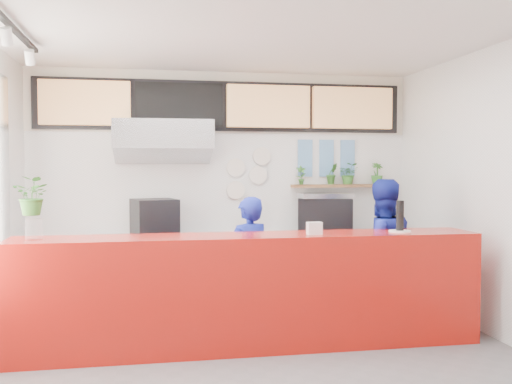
# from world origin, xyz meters

# --- Properties ---
(floor) EXTENTS (5.00, 5.00, 0.00)m
(floor) POSITION_xyz_m (0.00, 0.00, 0.00)
(floor) COLOR slate
(floor) RESTS_ON ground
(ceiling) EXTENTS (5.00, 5.00, 0.00)m
(ceiling) POSITION_xyz_m (0.00, 0.00, 3.00)
(ceiling) COLOR silver
(wall_back) EXTENTS (5.00, 0.00, 5.00)m
(wall_back) POSITION_xyz_m (0.00, 2.50, 1.50)
(wall_back) COLOR white
(wall_back) RESTS_ON ground
(wall_right) EXTENTS (0.00, 5.00, 5.00)m
(wall_right) POSITION_xyz_m (2.50, 0.00, 1.50)
(wall_right) COLOR white
(wall_right) RESTS_ON ground
(service_counter) EXTENTS (4.50, 0.60, 1.10)m
(service_counter) POSITION_xyz_m (0.00, 0.40, 0.55)
(service_counter) COLOR #A6130B
(service_counter) RESTS_ON ground
(cream_band) EXTENTS (5.00, 0.02, 0.80)m
(cream_band) POSITION_xyz_m (0.00, 2.49, 2.60)
(cream_band) COLOR beige
(cream_band) RESTS_ON wall_back
(prep_bench) EXTENTS (1.80, 0.60, 0.90)m
(prep_bench) POSITION_xyz_m (-0.80, 2.20, 0.45)
(prep_bench) COLOR #B2B5BA
(prep_bench) RESTS_ON ground
(panini_oven) EXTENTS (0.62, 0.62, 0.46)m
(panini_oven) POSITION_xyz_m (-0.91, 2.20, 1.13)
(panini_oven) COLOR black
(panini_oven) RESTS_ON prep_bench
(extraction_hood) EXTENTS (1.20, 0.70, 0.35)m
(extraction_hood) POSITION_xyz_m (-0.80, 2.15, 2.15)
(extraction_hood) COLOR #B2B5BA
(extraction_hood) RESTS_ON ceiling
(hood_lip) EXTENTS (1.20, 0.69, 0.31)m
(hood_lip) POSITION_xyz_m (-0.80, 2.15, 1.95)
(hood_lip) COLOR #B2B5BA
(hood_lip) RESTS_ON ceiling
(right_bench) EXTENTS (1.80, 0.60, 0.90)m
(right_bench) POSITION_xyz_m (1.50, 2.20, 0.45)
(right_bench) COLOR #B2B5BA
(right_bench) RESTS_ON ground
(espresso_machine) EXTENTS (0.80, 0.66, 0.45)m
(espresso_machine) POSITION_xyz_m (1.29, 2.20, 1.12)
(espresso_machine) COLOR black
(espresso_machine) RESTS_ON right_bench
(espresso_tray) EXTENTS (0.69, 0.49, 0.06)m
(espresso_tray) POSITION_xyz_m (1.29, 2.20, 1.38)
(espresso_tray) COLOR #B0B2B7
(espresso_tray) RESTS_ON espresso_machine
(herb_shelf) EXTENTS (1.40, 0.18, 0.04)m
(herb_shelf) POSITION_xyz_m (1.60, 2.40, 1.50)
(herb_shelf) COLOR brown
(herb_shelf) RESTS_ON wall_back
(menu_board_far_left) EXTENTS (1.10, 0.10, 0.55)m
(menu_board_far_left) POSITION_xyz_m (-1.75, 2.38, 2.55)
(menu_board_far_left) COLOR tan
(menu_board_far_left) RESTS_ON wall_back
(menu_board_mid_left) EXTENTS (1.10, 0.10, 0.55)m
(menu_board_mid_left) POSITION_xyz_m (-0.59, 2.38, 2.55)
(menu_board_mid_left) COLOR black
(menu_board_mid_left) RESTS_ON wall_back
(menu_board_mid_right) EXTENTS (1.10, 0.10, 0.55)m
(menu_board_mid_right) POSITION_xyz_m (0.57, 2.38, 2.55)
(menu_board_mid_right) COLOR tan
(menu_board_mid_right) RESTS_ON wall_back
(menu_board_far_right) EXTENTS (1.10, 0.10, 0.55)m
(menu_board_far_right) POSITION_xyz_m (1.73, 2.38, 2.55)
(menu_board_far_right) COLOR tan
(menu_board_far_right) RESTS_ON wall_back
(soffit) EXTENTS (4.80, 0.04, 0.65)m
(soffit) POSITION_xyz_m (0.00, 2.46, 2.55)
(soffit) COLOR black
(soffit) RESTS_ON wall_back
(track_rail) EXTENTS (0.05, 2.40, 0.04)m
(track_rail) POSITION_xyz_m (-2.10, 0.00, 2.94)
(track_rail) COLOR black
(track_rail) RESTS_ON ceiling
(dec_plate_a) EXTENTS (0.24, 0.03, 0.24)m
(dec_plate_a) POSITION_xyz_m (0.15, 2.47, 1.75)
(dec_plate_a) COLOR silver
(dec_plate_a) RESTS_ON wall_back
(dec_plate_b) EXTENTS (0.24, 0.03, 0.24)m
(dec_plate_b) POSITION_xyz_m (0.45, 2.47, 1.65)
(dec_plate_b) COLOR silver
(dec_plate_b) RESTS_ON wall_back
(dec_plate_c) EXTENTS (0.24, 0.03, 0.24)m
(dec_plate_c) POSITION_xyz_m (0.15, 2.47, 1.45)
(dec_plate_c) COLOR silver
(dec_plate_c) RESTS_ON wall_back
(dec_plate_d) EXTENTS (0.24, 0.03, 0.24)m
(dec_plate_d) POSITION_xyz_m (0.50, 2.47, 1.90)
(dec_plate_d) COLOR silver
(dec_plate_d) RESTS_ON wall_back
(photo_frame_a) EXTENTS (0.20, 0.02, 0.25)m
(photo_frame_a) POSITION_xyz_m (1.10, 2.48, 2.00)
(photo_frame_a) COLOR #598CBF
(photo_frame_a) RESTS_ON wall_back
(photo_frame_b) EXTENTS (0.20, 0.02, 0.25)m
(photo_frame_b) POSITION_xyz_m (1.40, 2.48, 2.00)
(photo_frame_b) COLOR #598CBF
(photo_frame_b) RESTS_ON wall_back
(photo_frame_c) EXTENTS (0.20, 0.02, 0.25)m
(photo_frame_c) POSITION_xyz_m (1.70, 2.48, 2.00)
(photo_frame_c) COLOR #598CBF
(photo_frame_c) RESTS_ON wall_back
(photo_frame_d) EXTENTS (0.20, 0.02, 0.25)m
(photo_frame_d) POSITION_xyz_m (1.10, 2.48, 1.75)
(photo_frame_d) COLOR #598CBF
(photo_frame_d) RESTS_ON wall_back
(photo_frame_e) EXTENTS (0.20, 0.02, 0.25)m
(photo_frame_e) POSITION_xyz_m (1.40, 2.48, 1.75)
(photo_frame_e) COLOR #598CBF
(photo_frame_e) RESTS_ON wall_back
(photo_frame_f) EXTENTS (0.20, 0.02, 0.25)m
(photo_frame_f) POSITION_xyz_m (1.70, 2.48, 1.75)
(photo_frame_f) COLOR #598CBF
(photo_frame_f) RESTS_ON wall_back
(staff_center) EXTENTS (0.62, 0.52, 1.44)m
(staff_center) POSITION_xyz_m (0.07, 0.97, 0.72)
(staff_center) COLOR navy
(staff_center) RESTS_ON ground
(staff_right) EXTENTS (0.80, 0.63, 1.62)m
(staff_right) POSITION_xyz_m (1.54, 0.89, 0.81)
(staff_right) COLOR navy
(staff_right) RESTS_ON ground
(herb_a) EXTENTS (0.14, 0.09, 0.26)m
(herb_a) POSITION_xyz_m (1.02, 2.40, 1.65)
(herb_a) COLOR #2D6423
(herb_a) RESTS_ON herb_shelf
(herb_b) EXTENTS (0.18, 0.16, 0.29)m
(herb_b) POSITION_xyz_m (1.46, 2.40, 1.66)
(herb_b) COLOR #2D6423
(herb_b) RESTS_ON herb_shelf
(herb_c) EXTENTS (0.32, 0.30, 0.29)m
(herb_c) POSITION_xyz_m (1.69, 2.40, 1.67)
(herb_c) COLOR #2D6423
(herb_c) RESTS_ON herb_shelf
(herb_d) EXTENTS (0.19, 0.18, 0.29)m
(herb_d) POSITION_xyz_m (2.10, 2.40, 1.67)
(herb_d) COLOR #2D6423
(herb_d) RESTS_ON herb_shelf
(glass_vase) EXTENTS (0.16, 0.16, 0.19)m
(glass_vase) POSITION_xyz_m (-1.99, 0.37, 1.19)
(glass_vase) COLOR silver
(glass_vase) RESTS_ON service_counter
(basil_vase) EXTENTS (0.39, 0.36, 0.35)m
(basil_vase) POSITION_xyz_m (-1.99, 0.37, 1.50)
(basil_vase) COLOR #2D6423
(basil_vase) RESTS_ON glass_vase
(napkin_holder) EXTENTS (0.15, 0.10, 0.12)m
(napkin_holder) POSITION_xyz_m (0.60, 0.31, 1.16)
(napkin_holder) COLOR white
(napkin_holder) RESTS_ON service_counter
(white_plate) EXTENTS (0.23, 0.23, 0.02)m
(white_plate) POSITION_xyz_m (1.51, 0.36, 1.11)
(white_plate) COLOR white
(white_plate) RESTS_ON service_counter
(pepper_mill) EXTENTS (0.09, 0.09, 0.30)m
(pepper_mill) POSITION_xyz_m (1.51, 0.36, 1.27)
(pepper_mill) COLOR black
(pepper_mill) RESTS_ON white_plate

